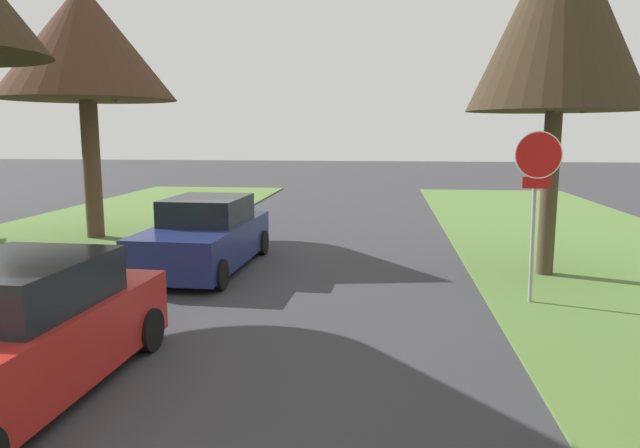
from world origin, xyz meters
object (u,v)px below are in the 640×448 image
street_tree_left_mid_b (84,43)px  parked_sedan_red (11,338)px  street_tree_right_mid_b (560,12)px  stop_sign_far (537,180)px  parked_sedan_navy (205,236)px

street_tree_left_mid_b → parked_sedan_red: bearing=-67.4°
street_tree_right_mid_b → street_tree_left_mid_b: 11.92m
street_tree_right_mid_b → street_tree_left_mid_b: size_ratio=1.05×
stop_sign_far → street_tree_left_mid_b: bearing=154.0°
street_tree_right_mid_b → parked_sedan_red: 10.99m
stop_sign_far → street_tree_left_mid_b: 12.33m
street_tree_right_mid_b → parked_sedan_navy: size_ratio=1.63×
street_tree_left_mid_b → parked_sedan_red: size_ratio=1.55×
street_tree_right_mid_b → parked_sedan_red: street_tree_right_mid_b is taller
street_tree_left_mid_b → parked_sedan_red: (4.01, -9.65, -4.64)m
street_tree_right_mid_b → parked_sedan_red: size_ratio=1.63×
stop_sign_far → parked_sedan_navy: (-6.49, 2.02, -1.47)m
street_tree_right_mid_b → street_tree_left_mid_b: street_tree_right_mid_b is taller
street_tree_right_mid_b → street_tree_left_mid_b: (-11.51, 3.07, 0.03)m
parked_sedan_red → parked_sedan_navy: (0.22, 6.45, 0.00)m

